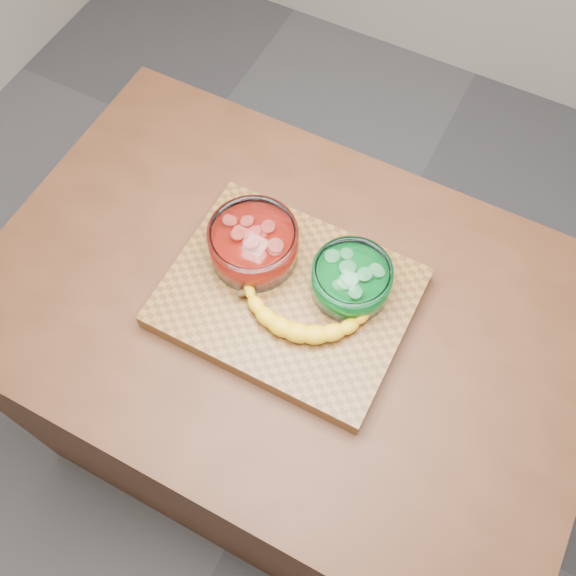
% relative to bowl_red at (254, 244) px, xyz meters
% --- Properties ---
extents(ground, '(3.50, 3.50, 0.00)m').
position_rel_bowl_red_xyz_m(ground, '(0.10, -0.04, -0.98)').
color(ground, '#4F4F53').
rests_on(ground, ground).
extents(counter, '(1.20, 0.80, 0.90)m').
position_rel_bowl_red_xyz_m(counter, '(0.10, -0.04, -0.53)').
color(counter, '#4B2816').
rests_on(counter, ground).
extents(cutting_board, '(0.45, 0.35, 0.04)m').
position_rel_bowl_red_xyz_m(cutting_board, '(0.10, -0.04, -0.06)').
color(cutting_board, brown).
rests_on(cutting_board, counter).
extents(bowl_red, '(0.17, 0.17, 0.08)m').
position_rel_bowl_red_xyz_m(bowl_red, '(0.00, 0.00, 0.00)').
color(bowl_red, white).
rests_on(bowl_red, cutting_board).
extents(bowl_green, '(0.15, 0.15, 0.07)m').
position_rel_bowl_red_xyz_m(bowl_green, '(0.19, 0.02, -0.00)').
color(bowl_green, white).
rests_on(bowl_green, cutting_board).
extents(banana, '(0.27, 0.14, 0.04)m').
position_rel_bowl_red_xyz_m(banana, '(0.14, -0.08, -0.02)').
color(banana, yellow).
rests_on(banana, cutting_board).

